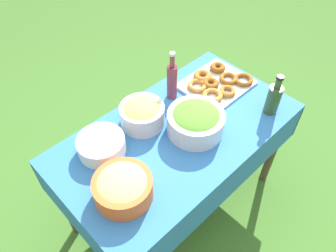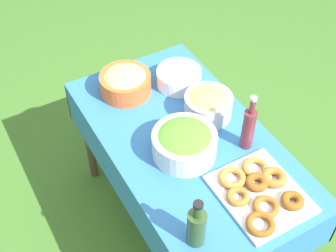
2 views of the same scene
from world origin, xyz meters
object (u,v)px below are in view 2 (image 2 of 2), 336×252
at_px(wine_bottle, 249,127).
at_px(fruit_bowl, 208,104).
at_px(plate_stack, 179,77).
at_px(pasta_bowl, 125,82).
at_px(salad_bowl, 184,142).
at_px(donut_platter, 260,192).
at_px(olive_oil_bottle, 197,226).

relative_size(wine_bottle, fruit_bowl, 1.28).
bearing_deg(wine_bottle, plate_stack, 5.20).
bearing_deg(pasta_bowl, plate_stack, -106.61).
relative_size(salad_bowl, pasta_bowl, 1.12).
bearing_deg(donut_platter, plate_stack, -5.06).
height_order(pasta_bowl, olive_oil_bottle, olive_oil_bottle).
bearing_deg(donut_platter, pasta_bowl, 13.06).
height_order(salad_bowl, pasta_bowl, salad_bowl).
xyz_separation_m(salad_bowl, plate_stack, (0.42, -0.22, -0.03)).
height_order(plate_stack, wine_bottle, wine_bottle).
relative_size(salad_bowl, fruit_bowl, 1.25).
xyz_separation_m(plate_stack, wine_bottle, (-0.52, -0.05, 0.07)).
xyz_separation_m(salad_bowl, pasta_bowl, (0.50, 0.04, -0.01)).
bearing_deg(pasta_bowl, wine_bottle, -152.41).
distance_m(pasta_bowl, donut_platter, 0.87).
relative_size(pasta_bowl, olive_oil_bottle, 1.07).
height_order(olive_oil_bottle, fruit_bowl, olive_oil_bottle).
relative_size(plate_stack, fruit_bowl, 1.00).
bearing_deg(olive_oil_bottle, pasta_bowl, -9.03).
xyz_separation_m(plate_stack, fruit_bowl, (-0.26, -0.01, 0.03)).
relative_size(salad_bowl, plate_stack, 1.25).
relative_size(pasta_bowl, donut_platter, 0.66).
xyz_separation_m(olive_oil_bottle, wine_bottle, (0.30, -0.45, 0.02)).
distance_m(pasta_bowl, olive_oil_bottle, 0.90).
relative_size(plate_stack, wine_bottle, 0.78).
bearing_deg(fruit_bowl, pasta_bowl, 38.24).
bearing_deg(olive_oil_bottle, donut_platter, -81.88).
bearing_deg(olive_oil_bottle, plate_stack, -26.49).
bearing_deg(plate_stack, pasta_bowl, 73.39).
distance_m(pasta_bowl, plate_stack, 0.28).
distance_m(salad_bowl, pasta_bowl, 0.50).
bearing_deg(donut_platter, salad_bowl, 23.67).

